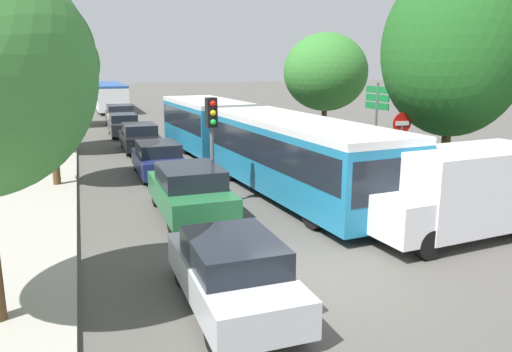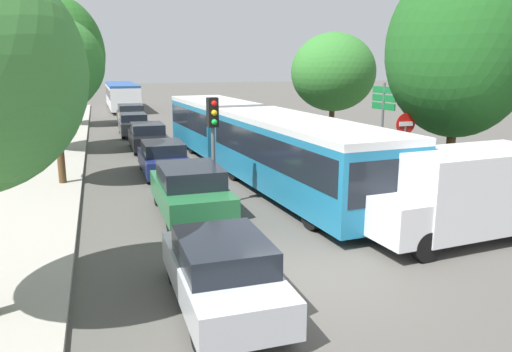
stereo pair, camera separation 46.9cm
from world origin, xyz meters
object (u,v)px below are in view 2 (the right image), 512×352
(city_bus_rear, at_px, (122,94))
(direction_sign_post, at_px, (383,108))
(white_van, at_px, (464,192))
(traffic_light, at_px, (213,127))
(articulated_bus, at_px, (255,137))
(tree_right_mid, at_px, (333,74))
(queued_car_green, at_px, (190,190))
(queued_car_graphite, at_px, (133,124))
(tree_right_near, at_px, (461,54))
(tree_left_far, at_px, (54,54))
(no_entry_sign, at_px, (404,142))
(queued_car_navy, at_px, (163,158))
(queued_car_tan, at_px, (131,115))
(queued_car_black, at_px, (148,137))
(tree_left_distant, at_px, (68,68))
(tree_left_mid, at_px, (52,66))
(queued_car_silver, at_px, (222,272))

(city_bus_rear, relative_size, direction_sign_post, 3.18)
(white_van, relative_size, traffic_light, 1.52)
(articulated_bus, xyz_separation_m, tree_right_mid, (5.28, 3.93, 2.34))
(queued_car_green, distance_m, queued_car_graphite, 17.38)
(queued_car_graphite, relative_size, tree_right_near, 0.51)
(articulated_bus, distance_m, tree_right_mid, 6.99)
(tree_right_near, relative_size, tree_right_mid, 1.31)
(traffic_light, xyz_separation_m, tree_right_mid, (7.88, 7.95, 1.35))
(tree_left_far, height_order, tree_right_mid, tree_left_far)
(queued_car_green, xyz_separation_m, no_entry_sign, (7.16, -0.05, 1.11))
(tree_right_near, bearing_deg, queued_car_navy, 147.07)
(city_bus_rear, xyz_separation_m, tree_right_mid, (8.99, -26.49, 2.43))
(queued_car_tan, bearing_deg, queued_car_navy, -179.99)
(no_entry_sign, bearing_deg, direction_sign_post, 157.03)
(queued_car_black, bearing_deg, tree_left_distant, 19.40)
(queued_car_graphite, bearing_deg, queued_car_tan, -2.72)
(queued_car_tan, bearing_deg, tree_left_mid, 167.94)
(queued_car_silver, distance_m, tree_right_near, 11.61)
(tree_left_distant, height_order, tree_right_near, tree_right_near)
(queued_car_graphite, distance_m, tree_right_mid, 13.02)
(queued_car_tan, bearing_deg, white_van, -166.78)
(traffic_light, bearing_deg, queued_car_graphite, 177.10)
(white_van, distance_m, tree_left_mid, 13.83)
(queued_car_navy, distance_m, tree_left_far, 9.03)
(queued_car_silver, xyz_separation_m, tree_right_mid, (9.22, 14.52, 3.16))
(queued_car_silver, xyz_separation_m, tree_left_far, (-3.86, 18.24, 4.11))
(articulated_bus, bearing_deg, queued_car_black, -157.07)
(white_van, bearing_deg, tree_left_distant, -73.99)
(white_van, bearing_deg, queued_car_tan, -81.41)
(white_van, bearing_deg, queued_car_navy, -61.87)
(city_bus_rear, height_order, tree_right_mid, tree_right_mid)
(queued_car_graphite, distance_m, tree_left_far, 7.50)
(queued_car_silver, xyz_separation_m, queued_car_graphite, (0.01, 23.17, -0.00))
(white_van, distance_m, direction_sign_post, 9.05)
(direction_sign_post, relative_size, tree_right_mid, 0.61)
(tree_left_far, height_order, tree_left_distant, tree_left_far)
(queued_car_navy, bearing_deg, queued_car_silver, 177.74)
(traffic_light, height_order, tree_left_far, tree_left_far)
(traffic_light, bearing_deg, articulated_bus, 139.72)
(tree_right_mid, bearing_deg, city_bus_rear, 108.74)
(white_van, bearing_deg, queued_car_green, -38.28)
(queued_car_silver, distance_m, queued_car_black, 17.49)
(queued_car_tan, relative_size, tree_right_near, 0.56)
(articulated_bus, xyz_separation_m, queued_car_navy, (-3.57, 0.81, -0.82))
(tree_right_near, bearing_deg, tree_left_distant, 119.43)
(queued_car_navy, xyz_separation_m, queued_car_graphite, (-0.34, 11.78, -0.00))
(queued_car_silver, bearing_deg, queued_car_navy, -2.26)
(articulated_bus, distance_m, tree_left_far, 11.41)
(direction_sign_post, relative_size, tree_right_near, 0.47)
(city_bus_rear, xyz_separation_m, queued_car_silver, (-0.23, -41.01, -0.73))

